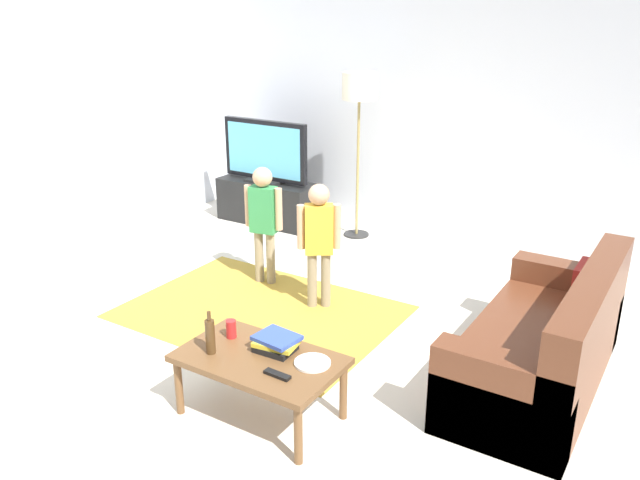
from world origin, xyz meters
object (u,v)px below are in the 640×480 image
(tv, at_px, (265,152))
(couch, at_px, (549,349))
(floor_lamp, at_px, (359,95))
(bottle, at_px, (210,336))
(tv_stand, at_px, (268,202))
(book_stack, at_px, (276,343))
(child_near_tv, at_px, (264,215))
(tv_remote, at_px, (277,375))
(coffee_table, at_px, (260,364))
(soda_can, at_px, (231,329))
(plate, at_px, (312,363))
(child_center, at_px, (319,235))

(tv, bearing_deg, couch, -26.22)
(floor_lamp, height_order, bottle, floor_lamp)
(tv_stand, relative_size, book_stack, 4.20)
(couch, height_order, child_near_tv, child_near_tv)
(tv, bearing_deg, bottle, -58.57)
(tv_remote, bearing_deg, coffee_table, 153.33)
(bottle, height_order, soda_can, bottle)
(coffee_table, xyz_separation_m, plate, (0.32, 0.10, 0.06))
(couch, bearing_deg, floor_lamp, 142.27)
(book_stack, distance_m, bottle, 0.41)
(child_near_tv, bearing_deg, tv_stand, 125.62)
(child_center, relative_size, plate, 4.91)
(couch, bearing_deg, tv_remote, -130.78)
(tv, xyz_separation_m, floor_lamp, (1.11, 0.17, 0.70))
(child_center, relative_size, tv_remote, 6.35)
(child_near_tv, distance_m, bottle, 2.04)
(tv, relative_size, tv_remote, 6.47)
(tv_stand, xyz_separation_m, couch, (3.67, -1.83, 0.05))
(floor_lamp, xyz_separation_m, bottle, (0.85, -3.38, -1.01))
(couch, bearing_deg, soda_can, -145.64)
(floor_lamp, bearing_deg, child_near_tv, -93.27)
(couch, height_order, bottle, couch)
(tv_remote, distance_m, soda_can, 0.57)
(tv_remote, bearing_deg, child_near_tv, 130.53)
(floor_lamp, bearing_deg, tv_remote, -68.24)
(child_center, height_order, coffee_table, child_center)
(couch, height_order, child_center, child_center)
(bottle, height_order, tv_remote, bottle)
(couch, xyz_separation_m, child_center, (-1.96, 0.24, 0.36))
(bottle, bearing_deg, floor_lamp, 104.11)
(floor_lamp, bearing_deg, soda_can, -75.29)
(floor_lamp, xyz_separation_m, tv_remote, (1.35, -3.38, -1.11))
(bottle, bearing_deg, tv, 121.43)
(tv_stand, bearing_deg, floor_lamp, 7.78)
(bottle, relative_size, soda_can, 2.35)
(floor_lamp, relative_size, coffee_table, 1.78)
(tv, height_order, couch, tv)
(book_stack, height_order, soda_can, soda_can)
(floor_lamp, relative_size, book_stack, 6.24)
(child_near_tv, bearing_deg, bottle, -62.48)
(tv_stand, relative_size, tv, 1.09)
(tv_stand, height_order, floor_lamp, floor_lamp)
(soda_can, bearing_deg, child_near_tv, 120.14)
(coffee_table, bearing_deg, child_center, 109.16)
(couch, height_order, coffee_table, couch)
(floor_lamp, height_order, tv_remote, floor_lamp)
(coffee_table, height_order, plate, plate)
(tv_stand, xyz_separation_m, child_near_tv, (1.02, -1.43, 0.41))
(tv_stand, relative_size, soda_can, 10.00)
(bottle, bearing_deg, coffee_table, 23.20)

